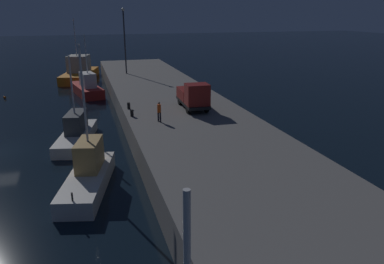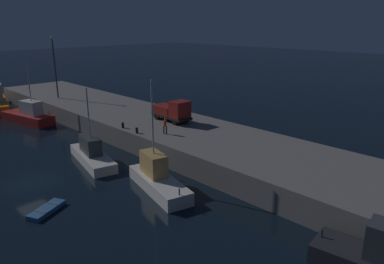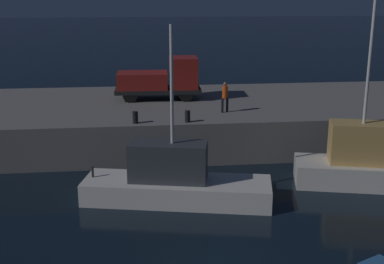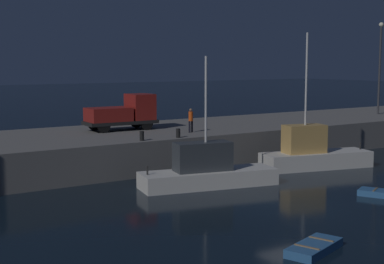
# 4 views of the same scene
# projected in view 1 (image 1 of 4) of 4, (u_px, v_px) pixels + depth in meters

# --- Properties ---
(pier_quay) EXTENTS (76.77, 10.86, 2.24)m
(pier_quay) POSITION_uv_depth(u_px,v_px,m) (185.00, 123.00, 33.67)
(pier_quay) COLOR slate
(pier_quay) RESTS_ON ground
(fishing_trawler_red) EXTENTS (8.82, 4.43, 8.08)m
(fishing_trawler_red) POSITION_uv_depth(u_px,v_px,m) (87.00, 88.00, 49.59)
(fishing_trawler_red) COLOR red
(fishing_trawler_red) RESTS_ON ground
(fishing_boat_blue) EXTENTS (8.25, 3.87, 7.45)m
(fishing_boat_blue) POSITION_uv_depth(u_px,v_px,m) (76.00, 133.00, 31.68)
(fishing_boat_blue) COLOR silver
(fishing_boat_blue) RESTS_ON ground
(fishing_boat_white) EXTENTS (12.25, 6.67, 9.81)m
(fishing_boat_white) POSITION_uv_depth(u_px,v_px,m) (79.00, 72.00, 60.48)
(fishing_boat_white) COLOR orange
(fishing_boat_white) RESTS_ON ground
(fishing_boat_orange) EXTENTS (7.91, 4.00, 9.03)m
(fishing_boat_orange) POSITION_uv_depth(u_px,v_px,m) (88.00, 174.00, 23.42)
(fishing_boat_orange) COLOR silver
(fishing_boat_orange) RESTS_ON ground
(mooring_buoy_near) EXTENTS (0.36, 0.36, 0.36)m
(mooring_buoy_near) POSITION_uv_depth(u_px,v_px,m) (5.00, 97.00, 47.75)
(mooring_buoy_near) COLOR orange
(mooring_buoy_near) RESTS_ON ground
(lamp_post_west) EXTENTS (0.44, 0.44, 9.12)m
(lamp_post_west) POSITION_uv_depth(u_px,v_px,m) (124.00, 36.00, 51.81)
(lamp_post_west) COLOR #38383D
(lamp_post_west) RESTS_ON pier_quay
(utility_truck) EXTENTS (5.28, 2.18, 2.57)m
(utility_truck) POSITION_uv_depth(u_px,v_px,m) (193.00, 96.00, 33.63)
(utility_truck) COLOR black
(utility_truck) RESTS_ON pier_quay
(dockworker) EXTENTS (0.42, 0.40, 1.67)m
(dockworker) POSITION_uv_depth(u_px,v_px,m) (159.00, 111.00, 29.74)
(dockworker) COLOR black
(dockworker) RESTS_ON pier_quay
(bollard_west) EXTENTS (0.28, 0.28, 0.59)m
(bollard_west) POSITION_uv_depth(u_px,v_px,m) (132.00, 113.00, 31.48)
(bollard_west) COLOR black
(bollard_west) RESTS_ON pier_quay
(bollard_central) EXTENTS (0.28, 0.28, 0.60)m
(bollard_central) POSITION_uv_depth(u_px,v_px,m) (129.00, 106.00, 33.90)
(bollard_central) COLOR black
(bollard_central) RESTS_ON pier_quay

